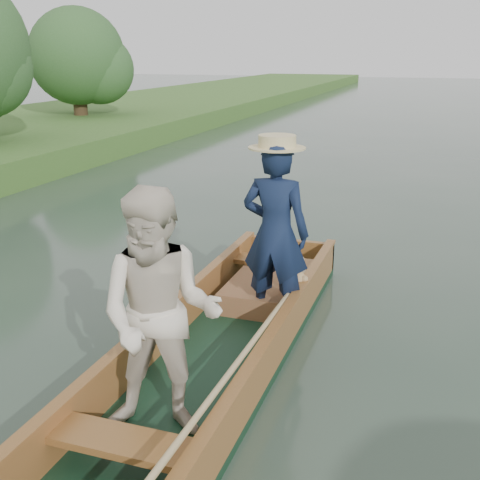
% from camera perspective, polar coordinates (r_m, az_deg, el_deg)
% --- Properties ---
extents(ground, '(120.00, 120.00, 0.00)m').
position_cam_1_polar(ground, '(5.35, -2.12, -11.62)').
color(ground, '#283D30').
rests_on(ground, ground).
extents(trees_far, '(22.61, 14.55, 4.40)m').
position_cam_1_polar(trees_far, '(12.36, 14.50, 16.04)').
color(trees_far, '#47331E').
rests_on(trees_far, ground).
extents(punt, '(1.15, 5.16, 1.86)m').
position_cam_1_polar(punt, '(4.90, -2.02, -6.13)').
color(punt, '#12301E').
rests_on(punt, ground).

